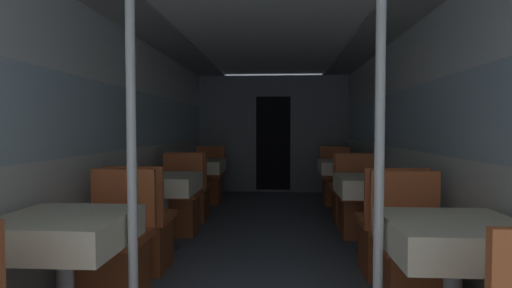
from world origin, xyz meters
TOP-DOWN VIEW (x-y plane):
  - wall_left at (-1.43, 2.89)m, footprint 0.05×8.58m
  - wall_right at (1.43, 2.89)m, footprint 0.05×8.58m
  - ceiling_panel at (0.00, 2.89)m, footprint 2.86×8.58m
  - bulkhead_far at (0.00, 6.36)m, footprint 2.80×0.09m
  - dining_table_left_0 at (-1.02, 0.92)m, footprint 0.66×0.66m
  - chair_left_far_0 at (-1.02, 1.53)m, footprint 0.48×0.48m
  - support_pole_left_0 at (-0.64, 0.92)m, footprint 0.05×0.05m
  - dining_table_left_1 at (-1.02, 2.73)m, footprint 0.66×0.66m
  - chair_left_near_1 at (-1.02, 2.13)m, footprint 0.48×0.48m
  - chair_left_far_1 at (-1.02, 3.34)m, footprint 0.48×0.48m
  - dining_table_left_2 at (-1.02, 4.55)m, footprint 0.66×0.66m
  - chair_left_near_2 at (-1.02, 3.94)m, footprint 0.48×0.48m
  - chair_left_far_2 at (-1.02, 5.16)m, footprint 0.48×0.48m
  - dining_table_right_0 at (1.02, 0.92)m, footprint 0.66×0.66m
  - chair_right_far_0 at (1.02, 1.53)m, footprint 0.48×0.48m
  - support_pole_right_0 at (0.64, 0.92)m, footprint 0.05×0.05m
  - dining_table_right_1 at (1.02, 2.73)m, footprint 0.66×0.66m
  - chair_right_near_1 at (1.02, 2.13)m, footprint 0.48×0.48m
  - chair_right_far_1 at (1.02, 3.34)m, footprint 0.48×0.48m
  - dining_table_right_2 at (1.02, 4.55)m, footprint 0.66×0.66m
  - chair_right_near_2 at (1.02, 3.94)m, footprint 0.48×0.48m
  - chair_right_far_2 at (1.02, 5.16)m, footprint 0.48×0.48m

SIDE VIEW (x-z plane):
  - chair_left_far_0 at x=-1.02m, z-range -0.17..0.74m
  - chair_left_near_1 at x=-1.02m, z-range -0.17..0.74m
  - chair_left_far_1 at x=-1.02m, z-range -0.17..0.74m
  - chair_left_near_2 at x=-1.02m, z-range -0.17..0.74m
  - chair_left_far_2 at x=-1.02m, z-range -0.17..0.74m
  - chair_right_far_0 at x=1.02m, z-range -0.17..0.74m
  - chair_right_near_1 at x=1.02m, z-range -0.17..0.74m
  - chair_right_far_1 at x=1.02m, z-range -0.17..0.74m
  - chair_right_near_2 at x=1.02m, z-range -0.17..0.74m
  - chair_right_far_2 at x=1.02m, z-range -0.17..0.74m
  - dining_table_left_0 at x=-1.02m, z-range 0.26..1.00m
  - dining_table_left_1 at x=-1.02m, z-range 0.26..1.00m
  - dining_table_left_2 at x=-1.02m, z-range 0.26..1.00m
  - dining_table_right_0 at x=1.02m, z-range 0.26..1.00m
  - dining_table_right_1 at x=1.02m, z-range 0.26..1.00m
  - dining_table_right_2 at x=1.02m, z-range 0.26..1.00m
  - bulkhead_far at x=0.00m, z-range 0.00..2.17m
  - support_pole_left_0 at x=-0.64m, z-range 0.00..2.18m
  - support_pole_right_0 at x=0.64m, z-range 0.00..2.18m
  - wall_left at x=-1.43m, z-range 0.03..2.21m
  - wall_right at x=1.43m, z-range 0.03..2.21m
  - ceiling_panel at x=0.00m, z-range 2.19..2.26m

